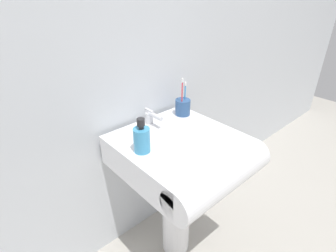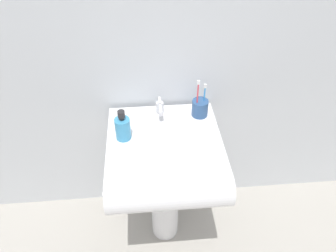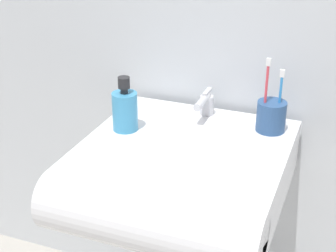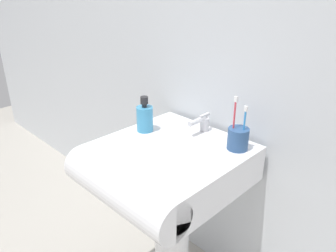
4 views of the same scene
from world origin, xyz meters
The scene contains 7 objects.
ground_plane centered at (0.00, 0.00, 0.00)m, with size 6.00×6.00×0.00m, color #ADA89E.
wall_back centered at (0.00, 0.30, 1.20)m, with size 5.00×0.05×2.40m, color silver.
sink_pedestal centered at (0.00, 0.00, 0.30)m, with size 0.15×0.15×0.59m, color white.
sink_basin centered at (0.00, -0.06, 0.66)m, with size 0.52×0.57×0.14m.
faucet centered at (-0.01, 0.18, 0.78)m, with size 0.04×0.12×0.07m.
toothbrush_cup centered at (0.19, 0.16, 0.78)m, with size 0.08×0.08×0.21m.
soap_bottle centered at (-0.18, 0.02, 0.79)m, with size 0.07×0.07×0.15m.
Camera 1 is at (-0.71, -0.73, 1.35)m, focal length 28.00 mm.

